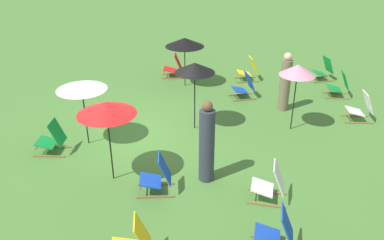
% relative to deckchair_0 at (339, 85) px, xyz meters
% --- Properties ---
extents(ground_plane, '(40.00, 40.00, 0.00)m').
position_rel_deckchair_0_xyz_m(ground_plane, '(2.68, -5.82, -0.37)').
color(ground_plane, '#477A33').
extents(deckchair_0, '(0.56, 0.81, 0.83)m').
position_rel_deckchair_0_xyz_m(deckchair_0, '(0.00, 0.00, 0.00)').
color(deckchair_0, olive).
rests_on(deckchair_0, ground).
extents(deckchair_1, '(0.51, 0.78, 0.83)m').
position_rel_deckchair_0_xyz_m(deckchair_1, '(1.68, 0.05, 0.00)').
color(deckchair_1, olive).
rests_on(deckchair_1, ground).
extents(deckchair_2, '(0.62, 0.84, 0.83)m').
position_rel_deckchair_0_xyz_m(deckchair_2, '(6.61, -3.21, 0.00)').
color(deckchair_2, olive).
rests_on(deckchair_2, ground).
extents(deckchair_3, '(0.51, 0.78, 0.83)m').
position_rel_deckchair_0_xyz_m(deckchair_3, '(3.42, -7.94, 0.00)').
color(deckchair_3, olive).
rests_on(deckchair_3, ground).
extents(deckchair_4, '(0.48, 0.76, 0.83)m').
position_rel_deckchair_0_xyz_m(deckchair_4, '(-1.78, -5.25, 0.00)').
color(deckchair_4, olive).
rests_on(deckchair_4, ground).
extents(deckchair_5, '(0.64, 0.85, 0.83)m').
position_rel_deckchair_0_xyz_m(deckchair_5, '(0.10, -2.99, 0.00)').
color(deckchair_5, olive).
rests_on(deckchair_5, ground).
extents(deckchair_7, '(0.56, 0.81, 0.83)m').
position_rel_deckchair_0_xyz_m(deckchair_7, '(-1.43, -2.66, 0.00)').
color(deckchair_7, olive).
rests_on(deckchair_7, ground).
extents(deckchair_8, '(0.63, 0.85, 0.83)m').
position_rel_deckchair_0_xyz_m(deckchair_8, '(-1.47, -0.07, 0.00)').
color(deckchair_8, olive).
rests_on(deckchair_8, ground).
extents(deckchair_9, '(0.52, 0.79, 0.83)m').
position_rel_deckchair_0_xyz_m(deckchair_9, '(4.96, -5.32, 0.00)').
color(deckchair_9, olive).
rests_on(deckchair_9, ground).
extents(deckchair_11, '(0.63, 0.85, 0.83)m').
position_rel_deckchair_0_xyz_m(deckchair_11, '(5.24, -3.08, 0.00)').
color(deckchair_11, olive).
rests_on(deckchair_11, ground).
extents(umbrella_0, '(0.91, 0.91, 1.80)m').
position_rel_deckchair_0_xyz_m(umbrella_0, '(2.20, -1.98, 1.29)').
color(umbrella_0, black).
rests_on(umbrella_0, ground).
extents(umbrella_1, '(1.21, 1.21, 1.81)m').
position_rel_deckchair_0_xyz_m(umbrella_1, '(4.51, -6.32, 1.31)').
color(umbrella_1, black).
rests_on(umbrella_1, ground).
extents(umbrella_2, '(1.27, 1.27, 1.63)m').
position_rel_deckchair_0_xyz_m(umbrella_2, '(-0.93, -4.86, 1.12)').
color(umbrella_2, black).
rests_on(umbrella_2, ground).
extents(umbrella_3, '(1.19, 1.19, 1.65)m').
position_rel_deckchair_0_xyz_m(umbrella_3, '(2.96, -7.22, 1.17)').
color(umbrella_3, black).
rests_on(umbrella_3, ground).
extents(umbrella_4, '(1.03, 1.03, 1.83)m').
position_rel_deckchair_0_xyz_m(umbrella_4, '(2.15, -4.55, 1.33)').
color(umbrella_4, black).
rests_on(umbrella_4, ground).
extents(person_0, '(0.46, 0.46, 1.83)m').
position_rel_deckchair_0_xyz_m(person_0, '(4.52, -4.31, 0.49)').
color(person_0, '#333847').
rests_on(person_0, ground).
extents(person_1, '(0.38, 0.38, 1.73)m').
position_rel_deckchair_0_xyz_m(person_1, '(0.97, -1.95, 0.45)').
color(person_1, '#72664C').
rests_on(person_1, ground).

